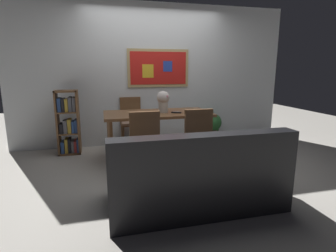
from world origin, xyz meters
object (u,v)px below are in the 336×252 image
dining_chair_far_left (131,118)px  leather_couch (195,178)px  dining_table (158,118)px  dining_chair_near_left (144,139)px  flower_vase (163,100)px  potted_ivy (212,126)px  dining_chair_near_right (196,135)px  bookshelf (69,124)px  tv_remote (176,112)px

dining_chair_far_left → leather_couch: dining_chair_far_left is taller
dining_table → dining_chair_near_left: size_ratio=1.83×
dining_chair_near_left → flower_vase: size_ratio=2.72×
dining_chair_far_left → dining_chair_near_left: same height
potted_ivy → dining_chair_near_right: bearing=-120.7°
dining_chair_far_left → bookshelf: (-1.07, -0.20, -0.03)m
dining_chair_near_right → dining_chair_far_left: (-0.71, 1.54, 0.00)m
dining_table → potted_ivy: (1.26, 0.74, -0.34)m
dining_chair_near_left → flower_vase: flower_vase is taller
dining_table → potted_ivy: bearing=30.5°
bookshelf → potted_ivy: bearing=3.2°
dining_chair_near_right → dining_chair_near_left: bearing=-178.0°
dining_table → bookshelf: bearing=157.2°
leather_couch → dining_chair_near_right: bearing=70.3°
dining_chair_far_left → flower_vase: 1.00m
dining_table → tv_remote: 0.32m
dining_chair_near_left → dining_chair_far_left: bearing=89.7°
flower_vase → potted_ivy: bearing=32.9°
dining_chair_far_left → bookshelf: 1.09m
leather_couch → dining_chair_near_left: bearing=115.4°
dining_table → dining_chair_near_right: dining_chair_near_right is taller
dining_chair_near_right → dining_chair_near_left: 0.72m
dining_chair_far_left → dining_chair_near_left: (-0.01, -1.57, 0.00)m
tv_remote → dining_chair_near_right: bearing=-80.3°
dining_chair_far_left → dining_chair_near_left: 1.57m
dining_chair_near_right → potted_ivy: (0.89, 1.49, -0.22)m
dining_chair_near_right → flower_vase: bearing=111.5°
dining_chair_near_right → dining_chair_far_left: same height
leather_couch → potted_ivy: 2.66m
dining_chair_near_right → dining_chair_near_left: same height
dining_chair_far_left → potted_ivy: (1.60, -0.05, -0.22)m
dining_table → tv_remote: bearing=-26.4°
potted_ivy → leather_couch: bearing=-116.9°
dining_chair_far_left → tv_remote: 1.13m
dining_table → tv_remote: size_ratio=10.63×
flower_vase → dining_chair_far_left: bearing=117.6°
flower_vase → tv_remote: flower_vase is taller
dining_table → bookshelf: size_ratio=1.54×
leather_couch → potted_ivy: leather_couch is taller
dining_chair_near_left → flower_vase: bearing=60.2°
flower_vase → tv_remote: size_ratio=2.14×
bookshelf → dining_chair_near_right: bearing=-36.9°
tv_remote → dining_table: bearing=153.6°
dining_chair_near_right → bookshelf: bookshelf is taller
bookshelf → flower_vase: (1.50, -0.61, 0.43)m
tv_remote → flower_vase: bearing=147.0°
leather_couch → bookshelf: size_ratio=1.66×
dining_chair_near_right → tv_remote: dining_chair_near_right is taller
dining_chair_near_right → bookshelf: bearing=143.1°
potted_ivy → flower_vase: 1.53m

